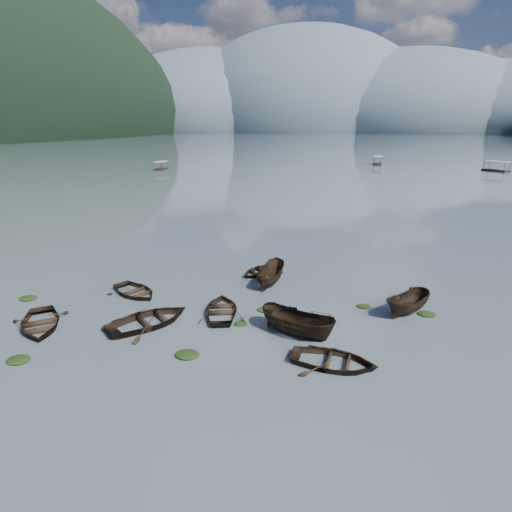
% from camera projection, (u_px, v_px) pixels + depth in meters
% --- Properties ---
extents(ground_plane, '(2400.00, 2400.00, 0.00)m').
position_uv_depth(ground_plane, '(210.00, 371.00, 19.14)').
color(ground_plane, '#49555C').
extents(haze_mtn_a, '(520.00, 520.00, 280.00)m').
position_uv_depth(haze_mtn_a, '(215.00, 132.00, 905.84)').
color(haze_mtn_a, '#475666').
rests_on(haze_mtn_a, ground).
extents(haze_mtn_b, '(520.00, 520.00, 340.00)m').
position_uv_depth(haze_mtn_b, '(303.00, 132.00, 871.10)').
color(haze_mtn_b, '#475666').
rests_on(haze_mtn_b, ground).
extents(haze_mtn_c, '(520.00, 520.00, 260.00)m').
position_uv_depth(haze_mtn_c, '(399.00, 132.00, 836.37)').
color(haze_mtn_c, '#475666').
rests_on(haze_mtn_c, ground).
extents(haze_mtn_d, '(520.00, 520.00, 220.00)m').
position_uv_depth(haze_mtn_d, '(492.00, 132.00, 805.11)').
color(haze_mtn_d, '#475666').
rests_on(haze_mtn_d, ground).
extents(rowboat_0, '(5.21, 5.50, 0.93)m').
position_uv_depth(rowboat_0, '(40.00, 327.00, 23.34)').
color(rowboat_0, black).
rests_on(rowboat_0, ground).
extents(rowboat_1, '(5.89, 6.01, 1.02)m').
position_uv_depth(rowboat_1, '(150.00, 325.00, 23.66)').
color(rowboat_1, black).
rests_on(rowboat_1, ground).
extents(rowboat_2, '(4.89, 3.45, 1.77)m').
position_uv_depth(rowboat_2, '(297.00, 335.00, 22.51)').
color(rowboat_2, black).
rests_on(rowboat_2, ground).
extents(rowboat_3, '(3.98, 4.85, 0.88)m').
position_uv_depth(rowboat_3, '(222.00, 313.00, 25.14)').
color(rowboat_3, black).
rests_on(rowboat_3, ground).
extents(rowboat_4, '(4.63, 3.59, 0.88)m').
position_uv_depth(rowboat_4, '(333.00, 365.00, 19.63)').
color(rowboat_4, black).
rests_on(rowboat_4, ground).
extents(rowboat_5, '(3.85, 4.10, 1.58)m').
position_uv_depth(rowboat_5, '(407.00, 313.00, 25.14)').
color(rowboat_5, black).
rests_on(rowboat_5, ground).
extents(rowboat_6, '(5.05, 4.68, 0.85)m').
position_uv_depth(rowboat_6, '(135.00, 294.00, 27.94)').
color(rowboat_6, black).
rests_on(rowboat_6, ground).
extents(rowboat_7, '(4.48, 4.73, 0.80)m').
position_uv_depth(rowboat_7, '(261.00, 273.00, 31.94)').
color(rowboat_7, black).
rests_on(rowboat_7, ground).
extents(rowboat_8, '(2.21, 4.45, 1.64)m').
position_uv_depth(rowboat_8, '(270.00, 283.00, 29.91)').
color(rowboat_8, black).
rests_on(rowboat_8, ground).
extents(weed_clump_0, '(1.17, 0.96, 0.26)m').
position_uv_depth(weed_clump_0, '(19.00, 361.00, 19.99)').
color(weed_clump_0, black).
rests_on(weed_clump_0, ground).
extents(weed_clump_1, '(0.92, 0.74, 0.20)m').
position_uv_depth(weed_clump_1, '(109.00, 329.00, 23.18)').
color(weed_clump_1, black).
rests_on(weed_clump_1, ground).
extents(weed_clump_2, '(1.27, 1.01, 0.27)m').
position_uv_depth(weed_clump_2, '(187.00, 356.00, 20.45)').
color(weed_clump_2, black).
rests_on(weed_clump_2, ground).
extents(weed_clump_3, '(0.82, 0.69, 0.18)m').
position_uv_depth(weed_clump_3, '(241.00, 324.00, 23.68)').
color(weed_clump_3, black).
rests_on(weed_clump_3, ground).
extents(weed_clump_4, '(1.10, 0.87, 0.23)m').
position_uv_depth(weed_clump_4, '(427.00, 315.00, 24.89)').
color(weed_clump_4, black).
rests_on(weed_clump_4, ground).
extents(weed_clump_5, '(1.19, 0.96, 0.25)m').
position_uv_depth(weed_clump_5, '(28.00, 299.00, 27.16)').
color(weed_clump_5, black).
rests_on(weed_clump_5, ground).
extents(weed_clump_6, '(0.94, 0.78, 0.19)m').
position_uv_depth(weed_clump_6, '(264.00, 310.00, 25.49)').
color(weed_clump_6, black).
rests_on(weed_clump_6, ground).
extents(weed_clump_7, '(0.94, 0.76, 0.21)m').
position_uv_depth(weed_clump_7, '(364.00, 307.00, 25.99)').
color(weed_clump_7, black).
rests_on(weed_clump_7, ground).
extents(pontoon_left, '(2.40, 5.53, 2.10)m').
position_uv_depth(pontoon_left, '(162.00, 170.00, 108.90)').
color(pontoon_left, black).
rests_on(pontoon_left, ground).
extents(pontoon_centre, '(3.60, 6.69, 2.44)m').
position_uv_depth(pontoon_centre, '(377.00, 165.00, 123.05)').
color(pontoon_centre, black).
rests_on(pontoon_centre, ground).
extents(pontoon_right, '(6.05, 6.78, 2.48)m').
position_uv_depth(pontoon_right, '(496.00, 171.00, 105.03)').
color(pontoon_right, black).
rests_on(pontoon_right, ground).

